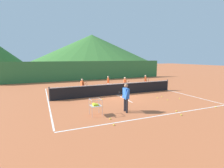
{
  "coord_description": "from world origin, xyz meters",
  "views": [
    {
      "loc": [
        -5.82,
        -12.76,
        3.11
      ],
      "look_at": [
        -0.97,
        -1.26,
        1.17
      ],
      "focal_mm": 27.34,
      "sensor_mm": 36.0,
      "label": 1
    }
  ],
  "objects_px": {
    "tennis_ball_9": "(157,98)",
    "tennis_ball_7": "(168,100)",
    "student_1": "(108,81)",
    "tennis_ball_10": "(110,119)",
    "student_2": "(125,83)",
    "instructor": "(126,95)",
    "tennis_ball_0": "(180,98)",
    "tennis_ball_1": "(162,97)",
    "tennis_ball_8": "(216,107)",
    "student_0": "(82,85)",
    "tennis_ball_11": "(114,125)",
    "student_3": "(146,80)",
    "ball_cart": "(95,105)",
    "tennis_ball_5": "(126,95)",
    "tennis_ball_4": "(176,111)",
    "tennis_ball_6": "(102,106)",
    "tennis_net": "(117,89)",
    "tennis_ball_3": "(103,99)",
    "tennis_ball_2": "(181,115)"
  },
  "relations": [
    {
      "from": "student_1",
      "to": "tennis_ball_9",
      "type": "distance_m",
      "value": 5.45
    },
    {
      "from": "tennis_net",
      "to": "student_0",
      "type": "bearing_deg",
      "value": 147.28
    },
    {
      "from": "tennis_ball_6",
      "to": "ball_cart",
      "type": "bearing_deg",
      "value": -121.31
    },
    {
      "from": "ball_cart",
      "to": "tennis_ball_0",
      "type": "relative_size",
      "value": 13.22
    },
    {
      "from": "tennis_ball_1",
      "to": "tennis_ball_8",
      "type": "bearing_deg",
      "value": -71.01
    },
    {
      "from": "tennis_ball_5",
      "to": "tennis_ball_4",
      "type": "bearing_deg",
      "value": -80.46
    },
    {
      "from": "tennis_ball_3",
      "to": "tennis_ball_7",
      "type": "height_order",
      "value": "same"
    },
    {
      "from": "student_1",
      "to": "tennis_ball_8",
      "type": "relative_size",
      "value": 19.37
    },
    {
      "from": "tennis_ball_6",
      "to": "tennis_ball_10",
      "type": "relative_size",
      "value": 1.0
    },
    {
      "from": "instructor",
      "to": "tennis_ball_5",
      "type": "bearing_deg",
      "value": 62.56
    },
    {
      "from": "student_3",
      "to": "tennis_ball_7",
      "type": "distance_m",
      "value": 5.17
    },
    {
      "from": "instructor",
      "to": "tennis_ball_0",
      "type": "xyz_separation_m",
      "value": [
        5.24,
        1.21,
        -0.96
      ]
    },
    {
      "from": "tennis_ball_9",
      "to": "tennis_net",
      "type": "bearing_deg",
      "value": 136.42
    },
    {
      "from": "tennis_ball_9",
      "to": "tennis_ball_11",
      "type": "bearing_deg",
      "value": -145.39
    },
    {
      "from": "tennis_ball_9",
      "to": "tennis_ball_7",
      "type": "bearing_deg",
      "value": -69.79
    },
    {
      "from": "instructor",
      "to": "student_3",
      "type": "bearing_deg",
      "value": 48.35
    },
    {
      "from": "tennis_net",
      "to": "tennis_ball_1",
      "type": "distance_m",
      "value": 3.68
    },
    {
      "from": "tennis_ball_8",
      "to": "student_1",
      "type": "bearing_deg",
      "value": 114.99
    },
    {
      "from": "ball_cart",
      "to": "tennis_ball_1",
      "type": "bearing_deg",
      "value": 18.79
    },
    {
      "from": "student_2",
      "to": "tennis_ball_9",
      "type": "relative_size",
      "value": 19.46
    },
    {
      "from": "ball_cart",
      "to": "tennis_ball_10",
      "type": "xyz_separation_m",
      "value": [
        0.51,
        -0.87,
        -0.56
      ]
    },
    {
      "from": "student_2",
      "to": "tennis_ball_4",
      "type": "distance_m",
      "value": 6.65
    },
    {
      "from": "tennis_ball_4",
      "to": "tennis_ball_7",
      "type": "bearing_deg",
      "value": 59.73
    },
    {
      "from": "instructor",
      "to": "ball_cart",
      "type": "distance_m",
      "value": 1.82
    },
    {
      "from": "student_2",
      "to": "tennis_ball_11",
      "type": "xyz_separation_m",
      "value": [
        -4.23,
        -7.1,
        -0.76
      ]
    },
    {
      "from": "student_1",
      "to": "tennis_ball_7",
      "type": "distance_m",
      "value": 6.3
    },
    {
      "from": "tennis_net",
      "to": "student_0",
      "type": "distance_m",
      "value": 3.02
    },
    {
      "from": "tennis_ball_11",
      "to": "student_2",
      "type": "bearing_deg",
      "value": 59.23
    },
    {
      "from": "instructor",
      "to": "student_3",
      "type": "height_order",
      "value": "instructor"
    },
    {
      "from": "student_0",
      "to": "tennis_ball_0",
      "type": "bearing_deg",
      "value": -36.78
    },
    {
      "from": "tennis_ball_4",
      "to": "student_0",
      "type": "bearing_deg",
      "value": 118.9
    },
    {
      "from": "student_1",
      "to": "tennis_ball_4",
      "type": "xyz_separation_m",
      "value": [
        1.07,
        -8.09,
        -0.76
      ]
    },
    {
      "from": "student_2",
      "to": "tennis_ball_8",
      "type": "relative_size",
      "value": 19.46
    },
    {
      "from": "tennis_ball_10",
      "to": "tennis_ball_0",
      "type": "bearing_deg",
      "value": 16.83
    },
    {
      "from": "student_2",
      "to": "instructor",
      "type": "bearing_deg",
      "value": -116.91
    },
    {
      "from": "tennis_net",
      "to": "tennis_ball_4",
      "type": "bearing_deg",
      "value": -75.98
    },
    {
      "from": "student_1",
      "to": "tennis_ball_10",
      "type": "xyz_separation_m",
      "value": [
        -2.97,
        -7.77,
        -0.76
      ]
    },
    {
      "from": "student_0",
      "to": "tennis_ball_10",
      "type": "bearing_deg",
      "value": -91.29
    },
    {
      "from": "ball_cart",
      "to": "tennis_ball_1",
      "type": "height_order",
      "value": "ball_cart"
    },
    {
      "from": "ball_cart",
      "to": "tennis_ball_5",
      "type": "relative_size",
      "value": 13.22
    },
    {
      "from": "tennis_ball_0",
      "to": "tennis_ball_1",
      "type": "xyz_separation_m",
      "value": [
        -0.86,
        1.0,
        0.0
      ]
    },
    {
      "from": "student_3",
      "to": "student_0",
      "type": "bearing_deg",
      "value": -178.25
    },
    {
      "from": "ball_cart",
      "to": "tennis_ball_2",
      "type": "distance_m",
      "value": 4.68
    },
    {
      "from": "instructor",
      "to": "tennis_ball_0",
      "type": "height_order",
      "value": "instructor"
    },
    {
      "from": "instructor",
      "to": "student_1",
      "type": "bearing_deg",
      "value": 76.35
    },
    {
      "from": "student_2",
      "to": "tennis_ball_2",
      "type": "relative_size",
      "value": 19.46
    },
    {
      "from": "tennis_ball_6",
      "to": "tennis_ball_9",
      "type": "distance_m",
      "value": 4.75
    },
    {
      "from": "tennis_ball_0",
      "to": "tennis_ball_6",
      "type": "height_order",
      "value": "same"
    },
    {
      "from": "tennis_ball_10",
      "to": "tennis_ball_4",
      "type": "bearing_deg",
      "value": -4.46
    },
    {
      "from": "student_3",
      "to": "tennis_ball_9",
      "type": "bearing_deg",
      "value": -112.01
    }
  ]
}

